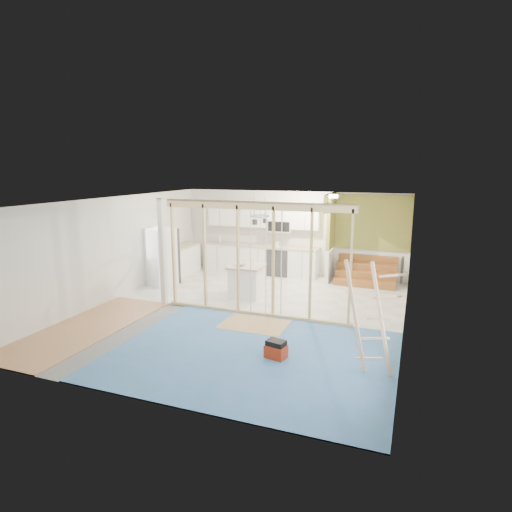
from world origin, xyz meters
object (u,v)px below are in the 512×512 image
at_px(ladder, 371,318).
at_px(island, 246,281).
at_px(toolbox, 276,350).
at_px(fridge, 161,257).

bearing_deg(ladder, island, 145.75).
relative_size(toolbox, ladder, 0.22).
bearing_deg(fridge, ladder, -9.33).
xyz_separation_m(fridge, island, (2.70, -0.19, -0.41)).
bearing_deg(ladder, fridge, 159.74).
relative_size(fridge, island, 1.81).
height_order(toolbox, ladder, ladder).
bearing_deg(fridge, toolbox, -17.30).
relative_size(island, toolbox, 2.25).
distance_m(fridge, island, 2.74).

